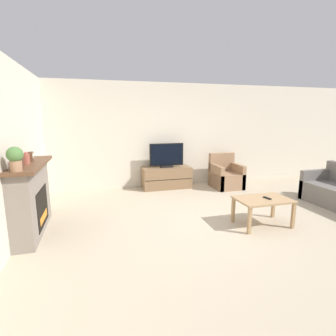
# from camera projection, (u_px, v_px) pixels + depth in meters

# --- Properties ---
(ground_plane) EXTENTS (24.00, 24.00, 0.00)m
(ground_plane) POSITION_uv_depth(u_px,v_px,m) (225.00, 222.00, 4.64)
(ground_plane) COLOR tan
(wall_back) EXTENTS (12.00, 0.06, 2.70)m
(wall_back) POSITION_uv_depth(u_px,v_px,m) (178.00, 135.00, 7.04)
(wall_back) COLOR beige
(wall_back) RESTS_ON ground
(wall_left) EXTENTS (0.06, 12.00, 2.70)m
(wall_left) POSITION_uv_depth(u_px,v_px,m) (3.00, 153.00, 3.51)
(wall_left) COLOR beige
(wall_left) RESTS_ON ground
(fireplace) EXTENTS (0.42, 1.55, 1.13)m
(fireplace) POSITION_uv_depth(u_px,v_px,m) (31.00, 198.00, 4.11)
(fireplace) COLOR slate
(fireplace) RESTS_ON ground
(mantel_vase_left) EXTENTS (0.10, 0.10, 0.25)m
(mantel_vase_left) POSITION_uv_depth(u_px,v_px,m) (20.00, 160.00, 3.54)
(mantel_vase_left) COLOR #512D23
(mantel_vase_left) RESTS_ON fireplace
(mantel_vase_centre_left) EXTENTS (0.09, 0.09, 0.18)m
(mantel_vase_centre_left) POSITION_uv_depth(u_px,v_px,m) (26.00, 159.00, 3.88)
(mantel_vase_centre_left) COLOR #994C3D
(mantel_vase_centre_left) RESTS_ON fireplace
(mantel_clock) EXTENTS (0.08, 0.11, 0.15)m
(mantel_clock) POSITION_uv_depth(u_px,v_px,m) (31.00, 157.00, 4.14)
(mantel_clock) COLOR brown
(mantel_clock) RESTS_ON fireplace
(potted_plant) EXTENTS (0.20, 0.20, 0.32)m
(potted_plant) POSITION_uv_depth(u_px,v_px,m) (15.00, 157.00, 3.35)
(potted_plant) COLOR #936B4C
(potted_plant) RESTS_ON fireplace
(tv_stand) EXTENTS (1.26, 0.52, 0.55)m
(tv_stand) POSITION_uv_depth(u_px,v_px,m) (167.00, 178.00, 6.83)
(tv_stand) COLOR brown
(tv_stand) RESTS_ON ground
(tv) EXTENTS (0.89, 0.18, 0.62)m
(tv) POSITION_uv_depth(u_px,v_px,m) (167.00, 156.00, 6.72)
(tv) COLOR black
(tv) RESTS_ON tv_stand
(armchair) EXTENTS (0.70, 0.76, 0.88)m
(armchair) POSITION_uv_depth(u_px,v_px,m) (226.00, 176.00, 6.89)
(armchair) COLOR #937051
(armchair) RESTS_ON ground
(coffee_table) EXTENTS (0.90, 0.59, 0.47)m
(coffee_table) POSITION_uv_depth(u_px,v_px,m) (263.00, 202.00, 4.43)
(coffee_table) COLOR #A37F56
(coffee_table) RESTS_ON ground
(remote) EXTENTS (0.07, 0.16, 0.02)m
(remote) POSITION_uv_depth(u_px,v_px,m) (267.00, 198.00, 4.42)
(remote) COLOR black
(remote) RESTS_ON coffee_table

